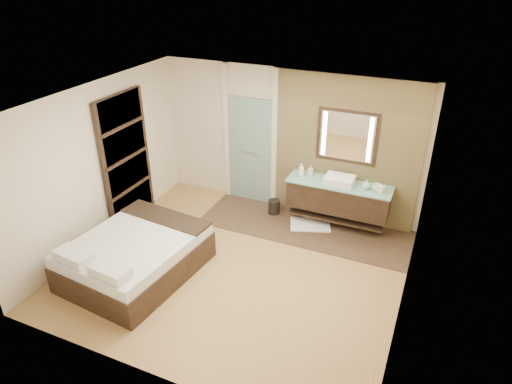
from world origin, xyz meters
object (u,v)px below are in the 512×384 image
at_px(mirror_unit, 347,137).
at_px(waste_bin, 274,207).
at_px(vanity, 338,197).
at_px(bed, 135,256).

relative_size(mirror_unit, waste_bin, 3.79).
distance_m(vanity, bed, 3.63).
xyz_separation_m(vanity, mirror_unit, (0.00, 0.24, 1.07)).
relative_size(vanity, bed, 0.86).
xyz_separation_m(vanity, bed, (-2.48, -2.64, -0.26)).
height_order(vanity, waste_bin, vanity).
distance_m(vanity, waste_bin, 1.28).
relative_size(bed, waste_bin, 7.70).
bearing_deg(vanity, mirror_unit, 90.00).
height_order(vanity, mirror_unit, mirror_unit).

